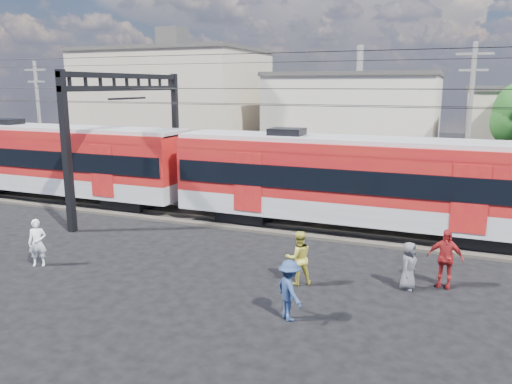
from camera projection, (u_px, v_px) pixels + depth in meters
ground at (250, 297)px, 15.29m from camera, size 120.00×120.00×0.00m
track_bed at (318, 227)px, 22.53m from camera, size 70.00×3.40×0.12m
rail_near at (314, 229)px, 21.82m from camera, size 70.00×0.12×0.12m
rail_far at (323, 221)px, 23.18m from camera, size 70.00×0.12×0.12m
commuter_train at (362, 179)px, 21.35m from camera, size 50.30×3.08×4.17m
catenary at (151, 110)px, 24.64m from camera, size 70.00×9.30×7.52m
building_west at (174, 106)px, 42.30m from camera, size 14.28×10.20×9.30m
building_midwest at (357, 120)px, 39.73m from camera, size 12.24×12.24×7.30m
utility_pole_mid at (469, 121)px, 25.73m from camera, size 1.80×0.24×8.50m
utility_pole_west at (39, 115)px, 35.16m from camera, size 1.80×0.24×8.00m
pedestrian_a at (37, 243)px, 17.77m from camera, size 0.74×0.66×1.70m
pedestrian_b at (299, 258)px, 16.10m from camera, size 1.10×1.04×1.78m
pedestrian_c at (289, 290)px, 13.64m from camera, size 1.24×1.22×1.71m
pedestrian_d at (445, 258)px, 15.87m from camera, size 1.17×0.59×1.92m
pedestrian_e at (409, 266)px, 15.70m from camera, size 0.66×0.85×1.56m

